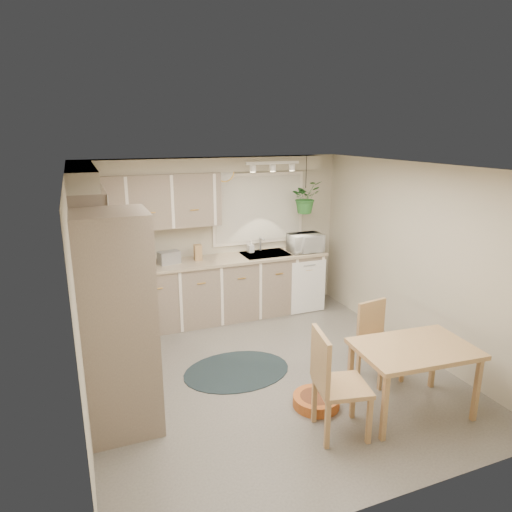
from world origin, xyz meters
The scene contains 35 objects.
floor centered at (0.00, 0.00, 0.00)m, with size 4.20×4.20×0.00m, color slate.
ceiling centered at (0.00, 0.00, 2.40)m, with size 4.20×4.20×0.00m, color white.
wall_back centered at (0.00, 2.10, 1.20)m, with size 4.00×0.04×2.40m, color #B6AE97.
wall_front centered at (0.00, -2.10, 1.20)m, with size 4.00×0.04×2.40m, color #B6AE97.
wall_left centered at (-2.00, 0.00, 1.20)m, with size 0.04×4.20×2.40m, color #B6AE97.
wall_right centered at (2.00, 0.00, 1.20)m, with size 0.04×4.20×2.40m, color #B6AE97.
base_cab_left centered at (-1.70, 0.88, 0.45)m, with size 0.60×1.85×0.90m, color gray.
base_cab_back centered at (-0.20, 1.80, 0.45)m, with size 3.60×0.60×0.90m, color gray.
counter_left centered at (-1.69, 0.88, 0.92)m, with size 0.64×1.89×0.04m, color tan.
counter_back centered at (-0.20, 1.79, 0.92)m, with size 3.64×0.64×0.04m, color tan.
oven_stack centered at (-1.68, -0.38, 1.05)m, with size 0.65×0.65×2.10m, color gray.
wall_oven_face centered at (-1.35, -0.38, 1.05)m, with size 0.02×0.56×0.58m, color white.
upper_cab_left centered at (-1.82, 1.00, 1.83)m, with size 0.35×2.00×0.75m, color gray.
upper_cab_back centered at (-1.00, 1.93, 1.83)m, with size 2.00×0.35×0.75m, color gray.
soffit_left centered at (-1.85, 1.00, 2.30)m, with size 0.30×2.00×0.20m, color #B6AE97.
soffit_back centered at (-0.20, 1.95, 2.30)m, with size 3.60×0.30×0.20m, color #B6AE97.
cooktop centered at (-1.68, 0.30, 0.94)m, with size 0.52×0.58×0.02m, color white.
range_hood centered at (-1.70, 0.30, 1.40)m, with size 0.40×0.60×0.14m, color white.
window_blinds centered at (0.70, 2.07, 1.60)m, with size 1.40×0.02×1.00m, color silver.
window_frame centered at (0.70, 2.08, 1.60)m, with size 1.50×0.02×1.10m, color white.
sink centered at (0.70, 1.80, 0.90)m, with size 0.70×0.48×0.10m, color #A0A2A7.
dishwasher_front centered at (1.30, 1.49, 0.42)m, with size 0.58×0.01×0.83m, color white.
track_light_bar centered at (0.70, 1.55, 2.33)m, with size 0.80×0.04×0.04m, color white.
wall_clock centered at (0.15, 2.07, 2.18)m, with size 0.30×0.30×0.03m, color #E1B04F.
dining_table centered at (1.03, -1.21, 0.36)m, with size 1.14×0.76×0.72m, color tan.
chair_left centered at (0.20, -1.24, 0.52)m, with size 0.48×0.48×1.03m, color tan.
chair_back centered at (1.14, -0.57, 0.45)m, with size 0.42×0.42×0.89m, color tan.
braided_rug centered at (-0.34, 0.19, 0.01)m, with size 1.28×0.96×0.01m, color black.
pet_bed centered at (0.20, -0.78, 0.06)m, with size 0.49×0.49×0.11m, color #BB5425.
microwave centered at (1.33, 1.70, 1.11)m, with size 0.51×0.28×0.35m, color white.
soap_bottle centered at (0.52, 1.95, 0.98)m, with size 0.09×0.19×0.09m, color white.
hanging_plant centered at (1.31, 1.70, 1.74)m, with size 0.44×0.49×0.38m, color #2A692A.
coffee_maker centered at (-1.21, 1.80, 1.11)m, with size 0.20×0.24×0.35m, color black.
toaster centered at (-0.77, 1.82, 1.03)m, with size 0.30×0.17×0.18m, color #A0A2A7.
knife_block centered at (-0.35, 1.85, 1.06)m, with size 0.10×0.10×0.23m, color tan.
Camera 1 is at (-1.92, -4.42, 2.76)m, focal length 32.00 mm.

